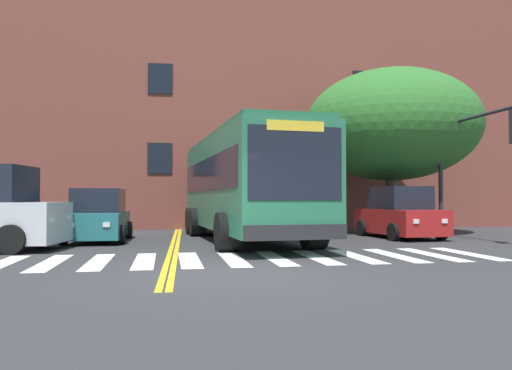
% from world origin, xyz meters
% --- Properties ---
extents(ground_plane, '(120.00, 120.00, 0.00)m').
position_xyz_m(ground_plane, '(0.00, 0.00, 0.00)').
color(ground_plane, '#303033').
extents(crosswalk, '(13.73, 3.58, 0.01)m').
position_xyz_m(crosswalk, '(-0.26, 2.37, 0.00)').
color(crosswalk, white).
rests_on(crosswalk, ground).
extents(lane_line_yellow_inner, '(0.12, 36.00, 0.01)m').
position_xyz_m(lane_line_yellow_inner, '(-1.26, 16.37, 0.00)').
color(lane_line_yellow_inner, gold).
rests_on(lane_line_yellow_inner, ground).
extents(lane_line_yellow_outer, '(0.12, 36.00, 0.01)m').
position_xyz_m(lane_line_yellow_outer, '(-1.10, 16.37, 0.00)').
color(lane_line_yellow_outer, gold).
rests_on(lane_line_yellow_outer, ground).
extents(city_bus, '(3.92, 10.88, 3.52)m').
position_xyz_m(city_bus, '(1.08, 7.41, 1.92)').
color(city_bus, '#28704C').
rests_on(city_bus, ground).
extents(car_teal_near_lane, '(1.99, 3.75, 1.74)m').
position_xyz_m(car_teal_near_lane, '(-3.71, 7.74, 0.80)').
color(car_teal_near_lane, '#236B70').
rests_on(car_teal_near_lane, ground).
extents(car_red_far_lane, '(2.30, 3.97, 1.84)m').
position_xyz_m(car_red_far_lane, '(6.76, 7.78, 0.84)').
color(car_red_far_lane, '#AD1E1E').
rests_on(car_red_far_lane, ground).
extents(car_tan_behind_bus, '(2.47, 4.68, 1.67)m').
position_xyz_m(car_tan_behind_bus, '(1.19, 16.17, 0.76)').
color(car_tan_behind_bus, tan).
rests_on(car_tan_behind_bus, ground).
extents(traffic_light_near_corner, '(0.45, 4.32, 4.60)m').
position_xyz_m(traffic_light_near_corner, '(8.58, 6.08, 3.09)').
color(traffic_light_near_corner, '#28282D').
rests_on(traffic_light_near_corner, ground).
extents(street_tree_curbside_large, '(9.28, 9.05, 6.66)m').
position_xyz_m(street_tree_curbside_large, '(7.42, 9.93, 4.39)').
color(street_tree_curbside_large, brown).
rests_on(street_tree_curbside_large, ground).
extents(building_facade, '(36.34, 7.09, 12.99)m').
position_xyz_m(building_facade, '(2.80, 17.17, 6.50)').
color(building_facade, brown).
rests_on(building_facade, ground).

